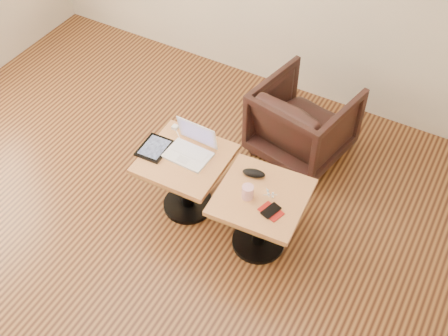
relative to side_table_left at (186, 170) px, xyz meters
The scene contains 11 objects.
room_shell 1.15m from the side_table_left, 107.06° to the right, with size 4.52×4.52×2.71m.
side_table_left is the anchor object (origin of this frame).
side_table_right 0.60m from the side_table_left, ahead, with size 0.60×0.60×0.51m.
laptop 0.18m from the side_table_left, 77.60° to the left, with size 0.31×0.26×0.21m.
tablet 0.26m from the side_table_left, behind, with size 0.20×0.25×0.02m.
charging_adapter 0.33m from the side_table_left, 135.34° to the left, with size 0.04×0.04×0.02m, color white.
glasses_case 0.51m from the side_table_left, ahead, with size 0.15×0.07×0.05m, color black.
striped_cup 0.57m from the side_table_left, 11.30° to the right, with size 0.07×0.07×0.10m, color #E76686.
earbuds_tangle 0.66m from the side_table_left, ahead, with size 0.08×0.05×0.02m.
phone_on_sleeve 0.74m from the side_table_left, 11.26° to the right, with size 0.16×0.14×0.02m.
armchair 1.05m from the side_table_left, 62.75° to the left, with size 0.67×0.68×0.62m, color black.
Camera 1 is at (1.70, -1.57, 3.21)m, focal length 45.00 mm.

